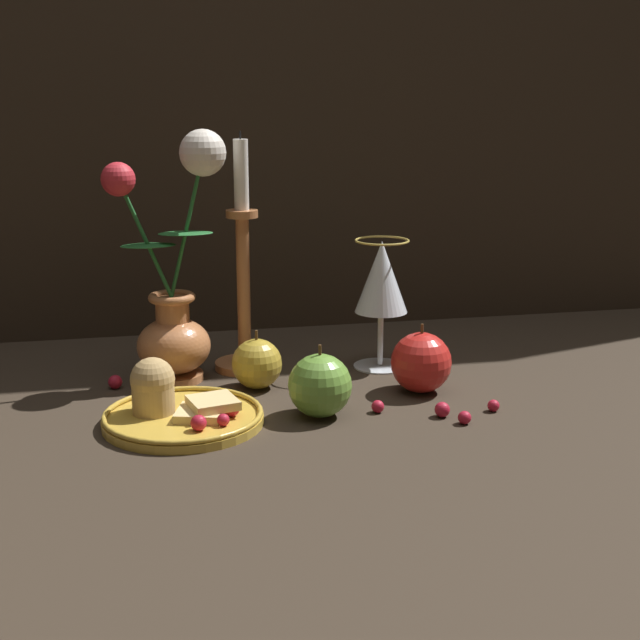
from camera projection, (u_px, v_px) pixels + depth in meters
ground_plane at (274, 397)px, 1.11m from camera, size 2.40×2.40×0.00m
vase at (175, 297)px, 1.15m from camera, size 0.16×0.10×0.32m
plate_with_pastries at (177, 408)px, 1.02m from camera, size 0.18×0.18×0.08m
wine_glass at (381, 282)px, 1.20m from camera, size 0.07×0.07×0.18m
candlestick at (244, 291)px, 1.20m from camera, size 0.08×0.08×0.32m
apple_beside_vase at (421, 363)px, 1.12m from camera, size 0.08×0.08×0.09m
apple_near_glass at (320, 386)px, 1.04m from camera, size 0.08×0.08×0.09m
apple_at_table_edge at (257, 364)px, 1.14m from camera, size 0.06×0.06×0.08m
berry_near_plate at (378, 406)px, 1.06m from camera, size 0.02×0.02×0.02m
berry_front_center at (465, 418)px, 1.02m from camera, size 0.02×0.02×0.02m
berry_by_glass_stem at (493, 406)px, 1.06m from camera, size 0.01×0.01×0.01m
berry_under_candlestick at (115, 382)px, 1.14m from camera, size 0.02×0.02×0.02m
berry_far_right at (442, 410)px, 1.04m from camera, size 0.02×0.02×0.02m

